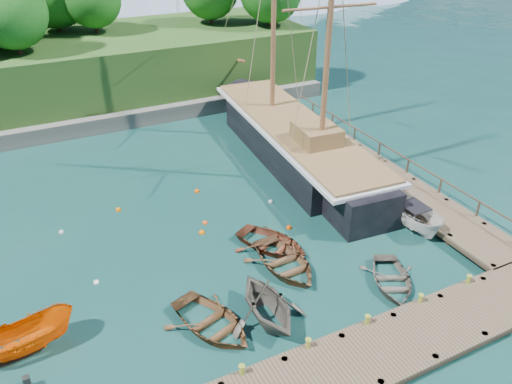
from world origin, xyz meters
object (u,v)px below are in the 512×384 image
rowboat_3 (391,284)px  cabin_boat_white (411,227)px  schooner (294,143)px  rowboat_0 (212,328)px  rowboat_2 (285,268)px  motorboat_orange (27,351)px  rowboat_1 (267,319)px  rowboat_4 (272,248)px

rowboat_3 → cabin_boat_white: (4.37, 3.49, 0.00)m
cabin_boat_white → schooner: bearing=102.2°
rowboat_0 → schooner: size_ratio=0.16×
rowboat_2 → motorboat_orange: size_ratio=1.06×
rowboat_1 → schooner: size_ratio=0.15×
rowboat_1 → cabin_boat_white: (11.01, 2.89, 0.00)m
rowboat_4 → rowboat_0: bearing=-170.9°
motorboat_orange → schooner: (19.35, 10.96, 1.14)m
rowboat_2 → rowboat_3: bearing=-44.0°
rowboat_0 → rowboat_4: bearing=18.4°
rowboat_1 → cabin_boat_white: 11.39m
rowboat_3 → cabin_boat_white: cabin_boat_white is taller
rowboat_4 → cabin_boat_white: 8.45m
rowboat_1 → motorboat_orange: (-9.96, 2.88, 0.00)m
rowboat_0 → rowboat_2: rowboat_2 is taller
rowboat_3 → schooner: bearing=105.7°
schooner → rowboat_3: bearing=-96.2°
rowboat_4 → motorboat_orange: bearing=159.0°
motorboat_orange → rowboat_1: bearing=-112.3°
rowboat_0 → cabin_boat_white: (13.45, 2.28, 0.00)m
rowboat_0 → schooner: 17.79m
rowboat_2 → cabin_boat_white: 8.49m
rowboat_4 → rowboat_1: bearing=-149.5°
rowboat_2 → cabin_boat_white: cabin_boat_white is taller
rowboat_2 → motorboat_orange: 12.48m
rowboat_2 → schooner: (6.87, 10.98, 1.14)m
rowboat_2 → rowboat_0: bearing=-159.6°
cabin_boat_white → rowboat_0: bearing=-166.6°
rowboat_1 → cabin_boat_white: size_ratio=0.93×
rowboat_3 → rowboat_1: bearing=-158.7°
schooner → rowboat_2: bearing=-117.5°
rowboat_1 → rowboat_2: rowboat_1 is taller
rowboat_4 → rowboat_2: bearing=-126.5°
rowboat_1 → rowboat_3: 6.67m
motorboat_orange → rowboat_2: bearing=-96.3°
rowboat_0 → cabin_boat_white: 13.65m
rowboat_4 → motorboat_orange: (-12.72, -1.82, 0.00)m
rowboat_0 → motorboat_orange: bearing=143.4°
rowboat_1 → schooner: 16.76m
rowboat_0 → rowboat_4: rowboat_0 is taller
rowboat_3 → motorboat_orange: motorboat_orange is taller
rowboat_3 → rowboat_4: rowboat_4 is taller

